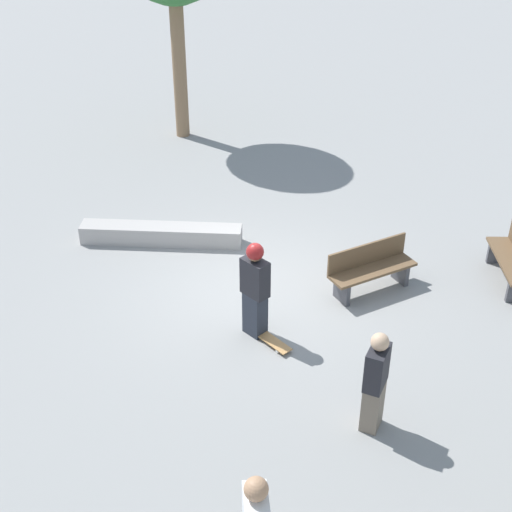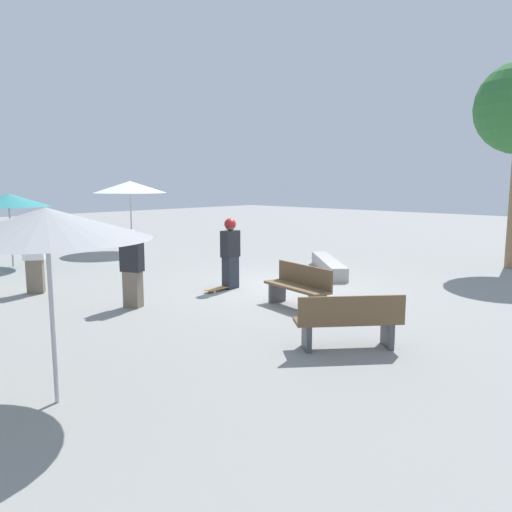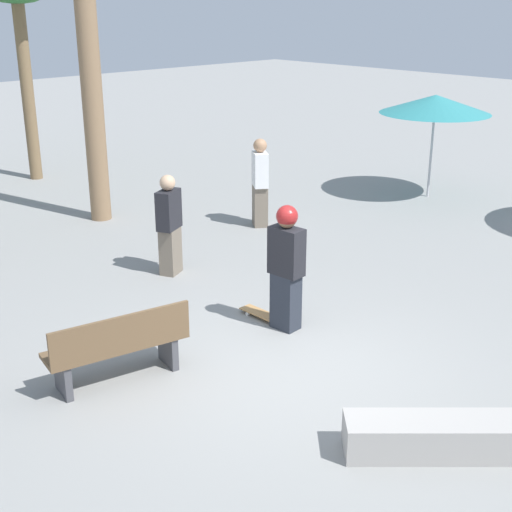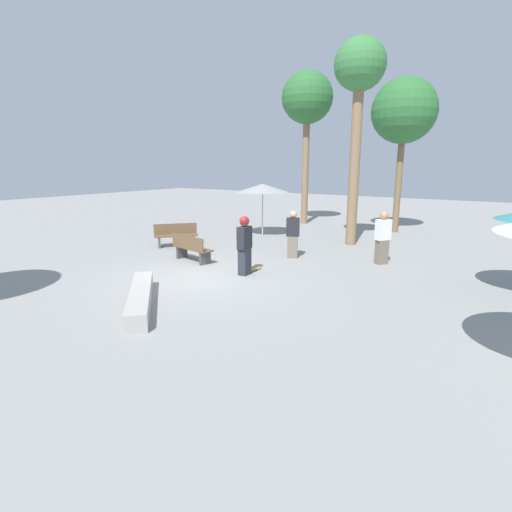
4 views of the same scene
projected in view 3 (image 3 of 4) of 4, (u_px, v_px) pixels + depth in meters
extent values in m
plane|color=gray|center=(292.00, 372.00, 8.18)|extent=(60.00, 60.00, 0.00)
cube|color=#282D38|center=(286.00, 301.00, 9.16)|extent=(0.36, 0.27, 0.75)
cube|color=#232328|center=(287.00, 251.00, 8.92)|extent=(0.45, 0.27, 0.62)
sphere|color=#8C6647|center=(287.00, 218.00, 8.77)|extent=(0.24, 0.24, 0.24)
sphere|color=maroon|center=(287.00, 216.00, 8.76)|extent=(0.27, 0.27, 0.27)
cube|color=#B7844C|center=(265.00, 315.00, 9.50)|extent=(0.80, 0.21, 0.02)
cylinder|color=silver|center=(248.00, 314.00, 9.62)|extent=(0.05, 0.03, 0.05)
cylinder|color=silver|center=(257.00, 310.00, 9.73)|extent=(0.05, 0.03, 0.05)
cylinder|color=silver|center=(274.00, 325.00, 9.29)|extent=(0.05, 0.03, 0.05)
cylinder|color=silver|center=(283.00, 321.00, 9.40)|extent=(0.05, 0.03, 0.05)
cube|color=#A8A39E|center=(510.00, 437.00, 6.68)|extent=(2.46, 2.54, 0.36)
cube|color=#47474C|center=(63.00, 378.00, 7.67)|extent=(0.40, 0.16, 0.40)
cube|color=#47474C|center=(168.00, 349.00, 8.30)|extent=(0.40, 0.16, 0.40)
cube|color=brown|center=(116.00, 345.00, 7.91)|extent=(0.75, 1.66, 0.05)
cube|color=brown|center=(122.00, 333.00, 7.67)|extent=(0.36, 1.58, 0.40)
cylinder|color=#B7B7BC|center=(431.00, 150.00, 14.99)|extent=(0.05, 0.05, 2.02)
cone|color=teal|center=(435.00, 104.00, 14.66)|extent=(2.29, 2.29, 0.38)
cylinder|color=#896B4C|center=(89.00, 53.00, 12.74)|extent=(0.39, 0.39, 6.19)
cylinder|color=brown|center=(25.00, 73.00, 16.01)|extent=(0.28, 0.28, 4.85)
cube|color=#726656|center=(170.00, 251.00, 10.98)|extent=(0.36, 0.40, 0.73)
cube|color=#232328|center=(169.00, 210.00, 10.75)|extent=(0.40, 0.49, 0.60)
sphere|color=tan|center=(167.00, 183.00, 10.61)|extent=(0.24, 0.24, 0.24)
cube|color=#726656|center=(260.00, 206.00, 13.27)|extent=(0.43, 0.40, 0.76)
cube|color=white|center=(260.00, 169.00, 13.03)|extent=(0.51, 0.46, 0.63)
sphere|color=tan|center=(260.00, 145.00, 12.88)|extent=(0.25, 0.25, 0.25)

